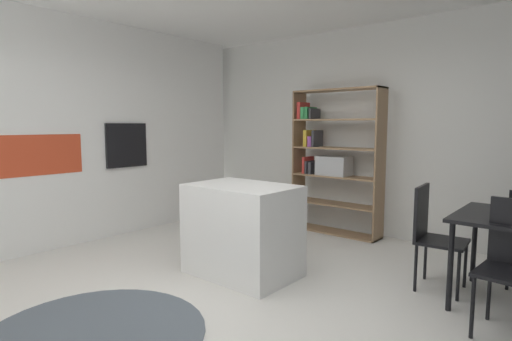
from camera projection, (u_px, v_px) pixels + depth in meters
The scene contains 9 objects.
ground_plane at pixel (245, 299), 3.50m from camera, with size 9.28×9.28×0.00m, color silver.
back_partition at pixel (381, 131), 5.42m from camera, with size 6.75×0.06×2.82m, color silver.
tall_cabinet_run_left at pixel (72, 132), 5.27m from camera, with size 0.62×4.98×2.82m, color white.
cabinet_niche_splashback at pixel (31, 156), 4.62m from camera, with size 0.01×1.17×0.47m.
built_in_oven at pixel (127, 145), 5.53m from camera, with size 0.06×0.61×0.60m.
kitchen_island at pixel (242, 230), 4.05m from camera, with size 1.05×0.72×0.91m, color white.
open_bookshelf at pixel (331, 159), 5.61m from camera, with size 1.26×0.32×1.97m.
foreground_floor_rug at pixel (92, 335), 2.89m from camera, with size 1.60×1.60×0.01m, color slate.
dining_chair_island_side at pixel (431, 229), 3.71m from camera, with size 0.44×0.45×0.94m.
Camera 1 is at (2.23, -2.50, 1.49)m, focal length 28.51 mm.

